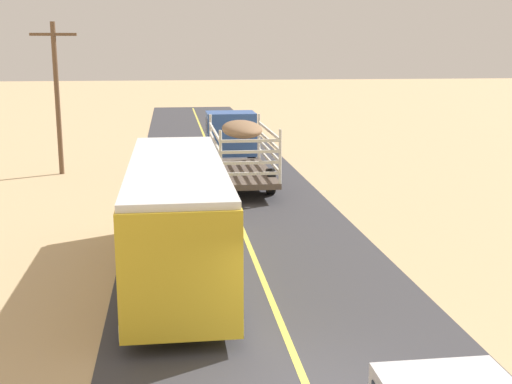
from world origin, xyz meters
The scene contains 3 objects.
livestock_truck centered at (0.74, 21.33, 1.79)m, with size 2.53×9.70×3.02m.
bus centered at (-2.27, 6.74, 1.75)m, with size 2.54×10.00×3.21m.
power_pole_mid centered at (-7.85, 22.84, 3.99)m, with size 2.20×0.24×7.42m.
Camera 1 is at (-2.39, -10.69, 6.19)m, focal length 46.30 mm.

